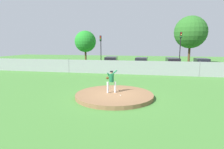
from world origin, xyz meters
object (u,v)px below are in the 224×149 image
traffic_light_near (101,45)px  parked_car_red (173,64)px  parked_car_champagne (141,64)px  traffic_cone_orange (80,67)px  traffic_light_far (180,44)px  parked_car_burgundy (111,63)px  parked_car_silver (201,65)px  pitcher_youth (111,79)px  baseball (120,95)px

traffic_light_near → parked_car_red: bearing=-19.6°
parked_car_champagne → traffic_cone_orange: parked_car_champagne is taller
traffic_light_far → parked_car_red: bearing=-110.3°
parked_car_burgundy → traffic_light_far: 11.33m
parked_car_silver → traffic_cone_orange: parked_car_silver is taller
traffic_light_far → parked_car_silver: bearing=-60.5°
pitcher_youth → parked_car_red: 15.76m
traffic_light_near → parked_car_silver: bearing=-15.0°
parked_car_silver → traffic_light_near: size_ratio=0.82×
parked_car_red → traffic_light_near: (-11.38, 4.05, 2.59)m
parked_car_red → traffic_cone_orange: size_ratio=8.89×
traffic_cone_orange → pitcher_youth: bearing=-61.0°
parked_car_silver → parked_car_burgundy: 12.46m
pitcher_youth → traffic_light_near: (-5.68, 18.74, 2.20)m
parked_car_champagne → traffic_light_near: traffic_light_near is taller
traffic_cone_orange → parked_car_red: bearing=3.8°
pitcher_youth → traffic_light_near: traffic_light_near is taller
parked_car_silver → traffic_cone_orange: 17.10m
pitcher_youth → traffic_light_near: size_ratio=0.32×
pitcher_youth → parked_car_champagne: 14.20m
parked_car_burgundy → traffic_light_far: size_ratio=0.85×
traffic_cone_orange → baseball: bearing=-59.9°
parked_car_burgundy → parked_car_red: size_ratio=0.94×
parked_car_champagne → parked_car_silver: parked_car_champagne is taller
pitcher_youth → parked_car_red: (5.70, 14.69, -0.39)m
pitcher_youth → parked_car_red: bearing=68.8°
parked_car_silver → parked_car_burgundy: parked_car_burgundy is taller
parked_car_red → traffic_cone_orange: (-13.33, -0.89, -0.56)m
baseball → parked_car_champagne: (0.68, 14.84, 0.53)m
parked_car_red → parked_car_champagne: bearing=-172.5°
traffic_light_far → traffic_light_near: bearing=179.7°
pitcher_youth → parked_car_burgundy: 14.96m
parked_car_champagne → parked_car_burgundy: 4.50m
pitcher_youth → baseball: 1.39m
pitcher_youth → traffic_light_far: size_ratio=0.30×
parked_car_champagne → parked_car_red: bearing=7.5°
parked_car_red → parked_car_burgundy: bearing=-179.8°
pitcher_youth → traffic_light_near: bearing=106.9°
parked_car_champagne → traffic_light_near: bearing=147.0°
traffic_cone_orange → parked_car_burgundy: bearing=10.5°
parked_car_champagne → traffic_cone_orange: (-9.07, -0.33, -0.57)m
parked_car_burgundy → pitcher_youth: bearing=-78.3°
traffic_light_far → baseball: bearing=-108.3°
traffic_light_near → pitcher_youth: bearing=-73.1°
pitcher_youth → parked_car_silver: bearing=57.3°
parked_car_champagne → baseball: bearing=-92.6°
parked_car_champagne → parked_car_red: 4.30m
baseball → parked_car_red: 16.18m
pitcher_youth → parked_car_silver: 17.45m
traffic_light_near → traffic_light_far: 12.85m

